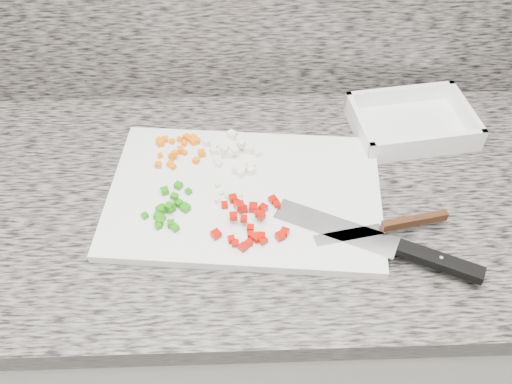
% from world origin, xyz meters
% --- Properties ---
extents(cabinet, '(3.92, 0.62, 0.86)m').
position_xyz_m(cabinet, '(0.00, 1.44, 0.43)').
color(cabinet, beige).
rests_on(cabinet, ground).
extents(countertop, '(3.96, 0.64, 0.04)m').
position_xyz_m(countertop, '(0.00, 1.44, 0.88)').
color(countertop, '#67625A').
rests_on(countertop, cabinet).
extents(cutting_board, '(0.52, 0.38, 0.02)m').
position_xyz_m(cutting_board, '(0.02, 1.43, 0.91)').
color(cutting_board, white).
rests_on(cutting_board, countertop).
extents(carrot_pile, '(0.10, 0.10, 0.02)m').
position_xyz_m(carrot_pile, '(-0.11, 1.54, 0.92)').
color(carrot_pile, orange).
rests_on(carrot_pile, cutting_board).
extents(onion_pile, '(0.12, 0.13, 0.02)m').
position_xyz_m(onion_pile, '(-0.00, 1.52, 0.92)').
color(onion_pile, white).
rests_on(onion_pile, cutting_board).
extents(green_pepper_pile, '(0.09, 0.12, 0.02)m').
position_xyz_m(green_pepper_pile, '(-0.12, 1.38, 0.92)').
color(green_pepper_pile, '#1F7B0B').
rests_on(green_pepper_pile, cutting_board).
extents(red_pepper_pile, '(0.14, 0.13, 0.02)m').
position_xyz_m(red_pepper_pile, '(0.03, 1.35, 0.92)').
color(red_pepper_pile, '#B10A02').
rests_on(red_pepper_pile, cutting_board).
extents(garlic_pile, '(0.05, 0.05, 0.01)m').
position_xyz_m(garlic_pile, '(-0.01, 1.41, 0.92)').
color(garlic_pile, beige).
rests_on(garlic_pile, cutting_board).
extents(chef_knife, '(0.33, 0.19, 0.02)m').
position_xyz_m(chef_knife, '(0.28, 1.28, 0.92)').
color(chef_knife, silver).
rests_on(chef_knife, cutting_board).
extents(paring_knife, '(0.24, 0.06, 0.02)m').
position_xyz_m(paring_knife, '(0.28, 1.34, 0.92)').
color(paring_knife, silver).
rests_on(paring_knife, cutting_board).
extents(tray, '(0.26, 0.20, 0.05)m').
position_xyz_m(tray, '(0.36, 1.61, 0.92)').
color(tray, white).
rests_on(tray, countertop).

